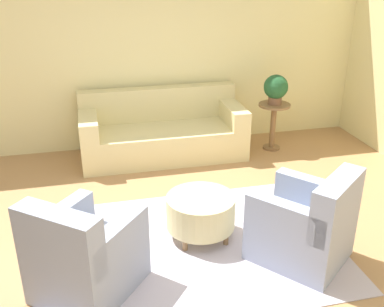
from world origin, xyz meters
TOP-DOWN VIEW (x-y plane):
  - ground_plane at (0.00, 0.00)m, footprint 16.00×16.00m
  - wall_back at (0.00, 2.81)m, footprint 9.50×0.12m
  - rug at (0.00, 0.00)m, footprint 2.84×2.08m
  - couch at (0.14, 2.29)m, footprint 2.24×0.92m
  - armchair_left at (-0.99, -0.42)m, footprint 1.05×1.06m
  - armchair_right at (0.99, -0.42)m, footprint 1.05×1.06m
  - ottoman_table at (0.15, 0.17)m, footprint 0.68×0.68m
  - side_table at (1.73, 2.14)m, footprint 0.45×0.45m
  - potted_plant_on_side_table at (1.73, 2.14)m, footprint 0.34×0.34m

SIDE VIEW (x-z plane):
  - ground_plane at x=0.00m, z-range 0.00..0.00m
  - rug at x=0.00m, z-range 0.00..0.01m
  - ottoman_table at x=0.15m, z-range 0.07..0.51m
  - couch at x=0.14m, z-range -0.13..0.78m
  - armchair_left at x=-0.99m, z-range -0.09..0.80m
  - armchair_right at x=0.99m, z-range -0.09..0.80m
  - side_table at x=1.73m, z-range 0.11..0.79m
  - potted_plant_on_side_table at x=1.73m, z-range 0.71..1.12m
  - wall_back at x=0.00m, z-range 0.00..2.80m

